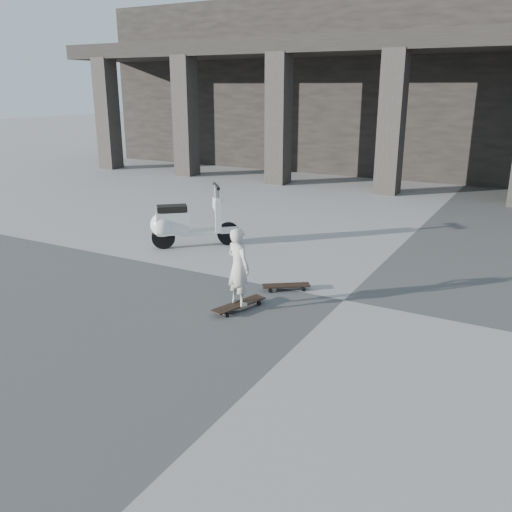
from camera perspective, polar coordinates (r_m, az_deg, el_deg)
The scene contains 6 objects.
ground at distance 8.08m, azimuth 9.24°, elevation -4.60°, with size 90.00×90.00×0.00m, color #484846.
colonnade at distance 21.01m, azimuth 23.17°, elevation 16.18°, with size 28.00×8.82×6.00m.
longboard at distance 7.64m, azimuth -1.82°, elevation -5.15°, with size 0.45×0.88×0.09m.
skateboard_spare at distance 8.35m, azimuth 3.20°, elevation -3.17°, with size 0.70×0.57×0.09m.
child at distance 7.44m, azimuth -1.86°, elevation -1.13°, with size 0.40×0.26×1.09m, color beige.
scooter at distance 10.54m, azimuth -7.97°, elevation 3.41°, with size 1.41×1.26×1.21m.
Camera 1 is at (2.44, -7.10, 3.00)m, focal length 38.00 mm.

